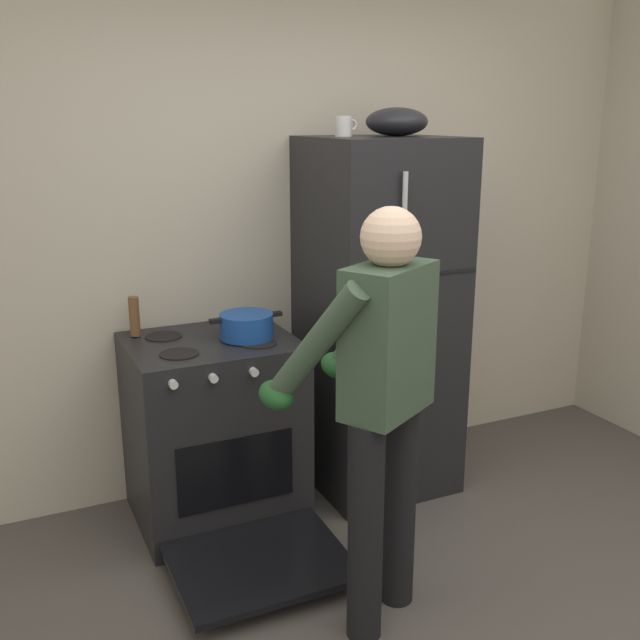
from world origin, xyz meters
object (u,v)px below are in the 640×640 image
(refrigerator, at_px, (378,318))
(red_pot, at_px, (246,326))
(pepper_mill, at_px, (134,316))
(person_cook, at_px, (379,386))
(stove_range, at_px, (215,433))
(mixing_bowl, at_px, (397,122))
(coffee_mug, at_px, (344,126))

(refrigerator, height_order, red_pot, refrigerator)
(refrigerator, height_order, pepper_mill, refrigerator)
(refrigerator, bearing_deg, person_cook, -119.16)
(stove_range, relative_size, mixing_bowl, 4.06)
(coffee_mug, bearing_deg, refrigerator, -15.83)
(stove_range, bearing_deg, red_pot, -11.38)
(mixing_bowl, bearing_deg, red_pot, -176.44)
(mixing_bowl, bearing_deg, person_cook, -122.60)
(refrigerator, distance_m, pepper_mill, 1.20)
(stove_range, bearing_deg, coffee_mug, 5.49)
(refrigerator, bearing_deg, mixing_bowl, 0.22)
(stove_range, xyz_separation_m, pepper_mill, (-0.30, 0.22, 0.55))
(person_cook, xyz_separation_m, red_pot, (-0.18, 0.93, 0.00))
(refrigerator, distance_m, red_pot, 0.73)
(red_pot, xyz_separation_m, coffee_mug, (0.55, 0.10, 0.89))
(stove_range, bearing_deg, pepper_mill, 144.02)
(red_pot, relative_size, pepper_mill, 1.87)
(stove_range, bearing_deg, person_cook, -70.76)
(stove_range, xyz_separation_m, coffee_mug, (0.71, 0.07, 1.40))
(coffee_mug, bearing_deg, person_cook, -109.73)
(coffee_mug, relative_size, pepper_mill, 0.60)
(coffee_mug, bearing_deg, stove_range, -174.51)
(person_cook, height_order, red_pot, person_cook)
(pepper_mill, bearing_deg, red_pot, -28.52)
(person_cook, distance_m, red_pot, 0.95)
(stove_range, height_order, mixing_bowl, mixing_bowl)
(red_pot, bearing_deg, person_cook, -79.29)
(refrigerator, xyz_separation_m, mixing_bowl, (0.08, 0.00, 0.96))
(mixing_bowl, bearing_deg, stove_range, -178.94)
(person_cook, xyz_separation_m, mixing_bowl, (0.63, 0.98, 0.91))
(red_pot, bearing_deg, refrigerator, 3.93)
(stove_range, distance_m, person_cook, 1.14)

